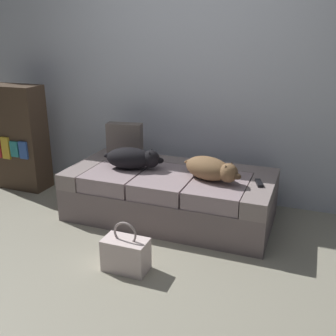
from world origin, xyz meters
TOP-DOWN VIEW (x-y plane):
  - ground_plane at (0.00, 0.00)m, footprint 10.00×10.00m
  - back_wall at (0.00, 1.70)m, footprint 6.40×0.10m
  - couch at (0.00, 1.06)m, footprint 1.81×0.87m
  - dog_dark at (-0.34, 1.01)m, footprint 0.56×0.31m
  - dog_tan at (0.39, 0.98)m, footprint 0.55×0.37m
  - tv_remote at (0.79, 1.03)m, footprint 0.09×0.16m
  - throw_pillow at (-0.56, 1.29)m, footprint 0.36×0.18m
  - handbag at (0.01, 0.14)m, footprint 0.32×0.18m
  - bookshelf at (-1.75, 1.19)m, footprint 0.56×0.30m

SIDE VIEW (x-z plane):
  - ground_plane at x=0.00m, z-range 0.00..0.00m
  - handbag at x=0.01m, z-range -0.06..0.31m
  - couch at x=0.00m, z-range 0.00..0.44m
  - tv_remote at x=0.79m, z-range 0.44..0.46m
  - dog_dark at x=-0.34m, z-range 0.44..0.63m
  - dog_tan at x=0.39m, z-range 0.44..0.63m
  - bookshelf at x=-1.75m, z-range 0.00..1.10m
  - throw_pillow at x=-0.56m, z-range 0.44..0.78m
  - back_wall at x=0.00m, z-range 0.00..2.80m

